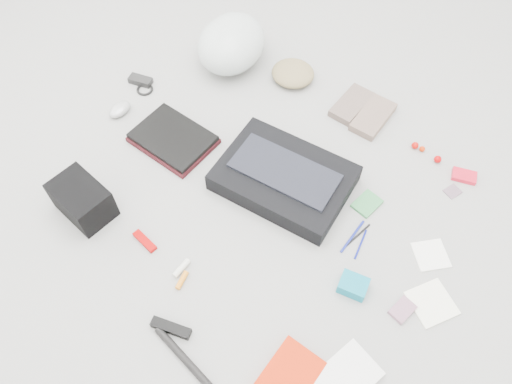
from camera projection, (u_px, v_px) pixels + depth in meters
The scene contains 33 objects.
ground_plane at pixel (256, 199), 1.87m from camera, with size 4.00×4.00×0.00m, color gray.
messenger_bag at pixel (284, 178), 1.88m from camera, with size 0.48×0.34×0.08m, color black.
bag_flap at pixel (285, 171), 1.84m from camera, with size 0.40×0.18×0.01m, color black.
laptop_sleeve at pixel (173, 140), 2.01m from camera, with size 0.31×0.23×0.02m, color #3E0F14.
laptop at pixel (173, 137), 2.00m from camera, with size 0.30×0.22×0.02m, color black.
bike_helmet at pixel (231, 44), 2.20m from camera, with size 0.28×0.35×0.21m, color silver.
beanie at pixel (293, 73), 2.20m from camera, with size 0.19×0.18×0.07m, color #8C7A50.
mitten_left at pixel (352, 104), 2.12m from camera, with size 0.10×0.21×0.03m, color #6F5B52.
mitten_right at pixel (373, 117), 2.08m from camera, with size 0.11×0.22×0.03m, color #7A6256.
power_brick at pixel (141, 80), 2.20m from camera, with size 0.10×0.05×0.03m, color black.
cable_coil at pixel (145, 89), 2.18m from camera, with size 0.07×0.07×0.01m, color black.
mouse at pixel (120, 109), 2.10m from camera, with size 0.06×0.11×0.04m, color #9F9F9F.
camera_bag at pixel (82, 200), 1.79m from camera, with size 0.21×0.15×0.14m, color black.
multitool at pixel (145, 241), 1.76m from camera, with size 0.10×0.03×0.02m, color #9A0000.
toiletry_tube_white at pixel (181, 268), 1.70m from camera, with size 0.02×0.02×0.07m, color silver.
toiletry_tube_orange at pixel (182, 280), 1.68m from camera, with size 0.02×0.02×0.07m, color orange.
u_lock at pixel (171, 328), 1.59m from camera, with size 0.13×0.03×0.03m, color black.
bike_pump at pixel (184, 359), 1.53m from camera, with size 0.02×0.02×0.26m, color black.
book_red at pixel (287, 379), 1.50m from camera, with size 0.14×0.22×0.02m, color red.
book_white at pixel (345, 378), 1.50m from camera, with size 0.14×0.21×0.02m, color white.
notepad at pixel (367, 204), 1.85m from camera, with size 0.08×0.10×0.01m, color #358045.
pen_blue at pixel (352, 236), 1.78m from camera, with size 0.01×0.01×0.16m, color navy.
pen_black at pixel (358, 235), 1.78m from camera, with size 0.01×0.01×0.13m, color black.
pen_navy at pixel (361, 244), 1.76m from camera, with size 0.01×0.01×0.12m, color navy.
accordion_wallet at pixel (353, 285), 1.65m from camera, with size 0.09×0.07×0.05m, color #067B9B.
card_deck at pixel (402, 310), 1.62m from camera, with size 0.06×0.08×0.02m, color gray.
napkin_top at pixel (431, 255), 1.74m from camera, with size 0.11×0.11×0.01m, color white.
napkin_bottom at pixel (432, 303), 1.64m from camera, with size 0.14×0.14×0.01m, color white.
lollipop_a at pixel (415, 145), 2.00m from camera, with size 0.03×0.03×0.03m, color #BB0C06.
lollipop_b at pixel (422, 149), 1.99m from camera, with size 0.02×0.02×0.02m, color #C12804.
lollipop_c at pixel (438, 159), 1.96m from camera, with size 0.03×0.03×0.03m, color #B90204.
altoids_tin at pixel (464, 176), 1.92m from camera, with size 0.09×0.06×0.02m, color red.
stamp_sheet at pixel (453, 191), 1.89m from camera, with size 0.05×0.06×0.00m, color slate.
Camera 1 is at (0.54, -0.85, 1.57)m, focal length 35.00 mm.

